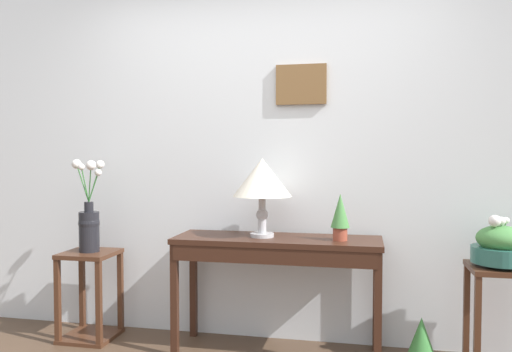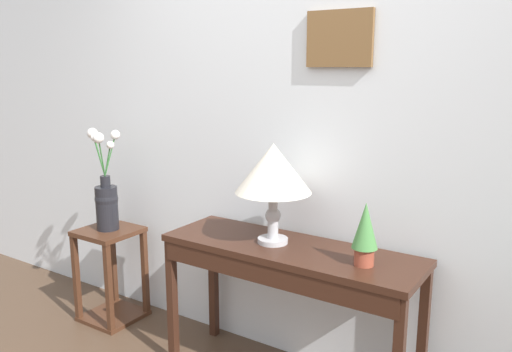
{
  "view_description": "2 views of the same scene",
  "coord_description": "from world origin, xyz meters",
  "views": [
    {
      "loc": [
        0.66,
        -1.98,
        1.31
      ],
      "look_at": [
        -0.02,
        1.24,
        1.17
      ],
      "focal_mm": 35.4,
      "sensor_mm": 36.0,
      "label": 1
    },
    {
      "loc": [
        1.34,
        -0.93,
        1.66
      ],
      "look_at": [
        -0.06,
        1.2,
        1.12
      ],
      "focal_mm": 36.46,
      "sensor_mm": 36.0,
      "label": 2
    }
  ],
  "objects": [
    {
      "name": "table_lamp",
      "position": [
        0.02,
        1.25,
        1.15
      ],
      "size": [
        0.39,
        0.39,
        0.52
      ],
      "color": "#B7B7BC",
      "rests_on": "console_table"
    },
    {
      "name": "console_table",
      "position": [
        0.12,
        1.22,
        0.67
      ],
      "size": [
        1.34,
        0.44,
        0.77
      ],
      "color": "#381E14",
      "rests_on": "ground"
    },
    {
      "name": "flower_vase_tall_left",
      "position": [
        -1.22,
        1.23,
        0.84
      ],
      "size": [
        0.23,
        0.21,
        0.65
      ],
      "color": "black",
      "rests_on": "pedestal_stand_left"
    },
    {
      "name": "back_wall_with_art",
      "position": [
        0.0,
        1.55,
        1.4
      ],
      "size": [
        9.0,
        0.13,
        2.8
      ],
      "color": "silver",
      "rests_on": "ground"
    },
    {
      "name": "potted_plant_on_console",
      "position": [
        0.52,
        1.21,
        0.93
      ],
      "size": [
        0.12,
        0.12,
        0.3
      ],
      "color": "#9E4733",
      "rests_on": "console_table"
    },
    {
      "name": "pedestal_stand_left",
      "position": [
        -1.23,
        1.24,
        0.31
      ],
      "size": [
        0.36,
        0.36,
        0.62
      ],
      "color": "#472819",
      "rests_on": "ground"
    }
  ]
}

